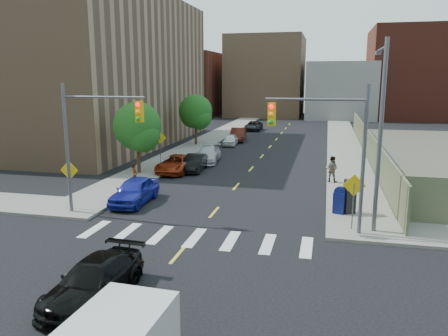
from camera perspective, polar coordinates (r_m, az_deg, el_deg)
The scene contains 29 objects.
ground at distance 17.02m, azimuth -8.26°, elevation -13.64°, with size 160.00×160.00×0.00m, color black.
sidewalk_nw at distance 57.84m, azimuth -0.41°, elevation 4.56°, with size 3.50×73.00×0.15m, color gray.
sidewalk_ne at distance 56.26m, azimuth 15.16°, elevation 3.95°, with size 3.50×73.00×0.15m, color gray.
fence_north at distance 42.86m, azimuth 18.22°, elevation 3.05°, with size 0.12×44.00×2.50m, color #5D6647.
building_nw at distance 52.28m, azimuth -19.31°, elevation 11.87°, with size 22.00×30.00×16.00m, color #8C6B4C.
bg_bldg_west at distance 88.74m, azimuth -5.11°, elevation 10.83°, with size 14.00×18.00×12.00m, color #592319.
bg_bldg_midwest at distance 87.07m, azimuth 5.57°, elevation 11.79°, with size 14.00×16.00×15.00m, color #8C6B4C.
bg_bldg_center at distance 84.33m, azimuth 14.95°, elevation 9.76°, with size 12.00×16.00×10.00m, color gray.
bg_bldg_east at distance 87.78m, azimuth 24.37°, elevation 11.16°, with size 18.00×18.00×16.00m, color #592319.
signal_nw at distance 23.60m, azimuth -16.87°, elevation 4.56°, with size 4.59×0.30×7.00m.
signal_ne at distance 20.45m, azimuth 13.68°, elevation 3.71°, with size 4.59×0.30×7.00m.
streetlight_ne at distance 21.40m, azimuth 19.72°, elevation 5.56°, with size 0.25×3.70×9.00m.
warn_sign_nw at distance 25.37m, azimuth -19.52°, elevation -0.95°, with size 1.06×0.06×2.83m.
warn_sign_ne at distance 21.47m, azimuth 16.59°, elevation -2.98°, with size 1.06×0.06×2.83m.
warn_sign_midwest at distance 37.24m, azimuth -8.33°, elevation 3.45°, with size 1.06×0.06×2.83m.
tree_west_near at distance 33.52m, azimuth -11.21°, elevation 5.00°, with size 3.66×3.64×5.52m.
tree_west_far at distance 47.52m, azimuth -3.71°, elevation 7.11°, with size 3.66×3.64×5.52m.
parked_car_blue at distance 26.16m, azimuth -11.61°, elevation -2.93°, with size 1.78×4.43×1.51m, color #1C249B.
parked_car_black at distance 34.62m, azimuth -3.84°, elevation 0.67°, with size 1.38×3.97×1.31m, color black.
parked_car_red at distance 34.22m, azimuth -6.30°, elevation 0.52°, with size 2.21×4.80×1.33m, color maroon.
parked_car_silver at distance 38.13m, azimuth -2.16°, elevation 1.78°, with size 1.95×4.80×1.39m, color #B8BAC0.
parked_car_white at distance 47.80m, azimuth 0.83°, elevation 3.70°, with size 1.45×3.61×1.23m, color silver.
parked_car_maroon at distance 51.05m, azimuth 1.85°, elevation 4.37°, with size 1.61×4.61×1.52m, color #3E150C.
parked_car_grey at distance 61.86m, azimuth 3.88°, elevation 5.53°, with size 2.14×4.64×1.29m, color black.
black_sedan at distance 15.53m, azimuth -16.64°, elevation -13.92°, with size 1.85×4.56×1.32m, color black.
mailbox at distance 24.06m, azimuth 14.86°, elevation -4.11°, with size 0.72×0.63×1.47m.
payphone at distance 24.17m, azimuth 16.11°, elevation -3.58°, with size 0.55×0.45×1.85m, color black.
pedestrian_west at distance 29.18m, azimuth -11.60°, elevation -1.04°, with size 0.58×0.38×1.58m, color gray.
pedestrian_east at distance 31.15m, azimuth 13.90°, elevation -0.13°, with size 0.88×0.69×1.81m, color gray.
Camera 1 is at (5.80, -14.27, 7.25)m, focal length 35.00 mm.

